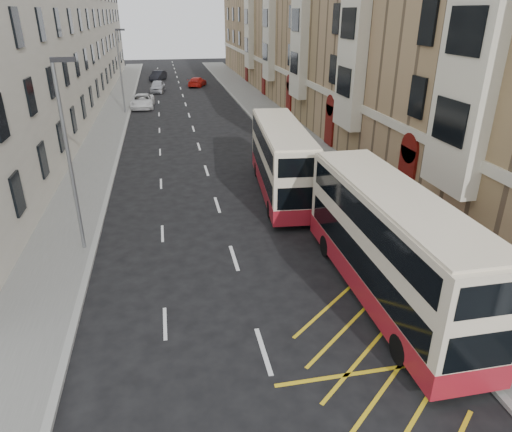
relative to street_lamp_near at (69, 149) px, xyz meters
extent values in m
cube|color=slate|center=(14.35, 18.00, -4.56)|extent=(4.00, 120.00, 0.15)
cube|color=slate|center=(-1.15, 18.00, -4.56)|extent=(3.00, 120.00, 0.15)
cube|color=gray|center=(12.35, 18.00, -4.56)|extent=(0.25, 120.00, 0.15)
cube|color=gray|center=(0.35, 18.00, -4.56)|extent=(0.25, 120.00, 0.15)
cube|color=#967957|center=(21.35, 33.50, 2.86)|extent=(10.00, 79.00, 15.00)
cube|color=beige|center=(16.32, 33.50, -0.64)|extent=(0.18, 79.00, 0.50)
cube|color=beige|center=(16.00, -2.00, 2.86)|extent=(0.80, 3.20, 10.00)
cube|color=beige|center=(16.00, 10.00, 2.86)|extent=(0.80, 3.20, 10.00)
cube|color=beige|center=(16.00, 22.00, 2.86)|extent=(0.80, 3.20, 10.00)
cube|color=beige|center=(16.00, 34.00, 2.86)|extent=(0.80, 3.20, 10.00)
cube|color=beige|center=(16.00, 46.00, 2.86)|extent=(0.80, 3.20, 10.00)
cube|color=#580C08|center=(16.30, 2.00, -2.94)|extent=(0.20, 1.60, 3.00)
cube|color=#580C08|center=(16.30, 14.00, -2.94)|extent=(0.20, 1.60, 3.00)
cube|color=#580C08|center=(16.30, 26.00, -2.94)|extent=(0.20, 1.60, 3.00)
cube|color=#580C08|center=(16.30, 38.00, -2.94)|extent=(0.20, 1.60, 3.00)
cube|color=#580C08|center=(16.30, 50.00, -2.94)|extent=(0.20, 1.60, 3.00)
cube|color=beige|center=(-7.15, 33.50, 1.86)|extent=(9.00, 79.00, 13.00)
cylinder|color=#AA2810|center=(12.60, -9.50, -3.99)|extent=(0.06, 0.06, 1.00)
cylinder|color=#AA2810|center=(12.60, -6.25, -3.99)|extent=(0.06, 0.06, 1.00)
cylinder|color=#AA2810|center=(12.60, -3.00, -3.99)|extent=(0.06, 0.06, 1.00)
cube|color=#AA2810|center=(12.60, -6.25, -3.51)|extent=(0.05, 6.50, 0.06)
cube|color=#AA2810|center=(12.60, -6.25, -3.94)|extent=(0.05, 6.50, 0.06)
cylinder|color=slate|center=(-0.05, 0.00, -0.49)|extent=(0.16, 0.16, 8.00)
cube|color=black|center=(0.35, 0.00, 3.41)|extent=(0.90, 0.18, 0.18)
cylinder|color=slate|center=(-0.05, 30.00, -0.49)|extent=(0.16, 0.16, 8.00)
cube|color=black|center=(0.35, 30.00, 3.41)|extent=(0.90, 0.18, 0.18)
cube|color=beige|center=(11.35, -5.94, -2.43)|extent=(2.40, 10.44, 3.75)
cube|color=maroon|center=(11.35, -5.94, -3.88)|extent=(2.43, 10.47, 0.85)
cube|color=black|center=(11.35, -5.94, -2.88)|extent=(2.44, 9.61, 1.04)
cube|color=black|center=(11.35, -5.94, -1.27)|extent=(2.44, 9.61, 0.95)
cube|color=beige|center=(11.35, -5.94, -0.52)|extent=(2.31, 10.03, 0.11)
cube|color=black|center=(11.37, -0.74, -2.83)|extent=(2.02, 0.08, 1.23)
cube|color=black|center=(11.37, -0.74, -0.89)|extent=(1.66, 0.08, 0.43)
cube|color=black|center=(11.34, -11.14, -2.83)|extent=(2.02, 0.08, 1.14)
cylinder|color=black|center=(10.29, -2.60, -4.16)|extent=(0.27, 0.95, 0.95)
cylinder|color=black|center=(12.43, -2.61, -4.16)|extent=(0.27, 0.95, 0.95)
cylinder|color=black|center=(10.27, -9.28, -4.16)|extent=(0.27, 0.95, 0.95)
cylinder|color=black|center=(12.41, -9.29, -4.16)|extent=(0.27, 0.95, 0.95)
cube|color=beige|center=(10.15, 4.89, -2.52)|extent=(3.20, 10.20, 3.60)
cube|color=maroon|center=(10.15, 4.89, -3.91)|extent=(3.23, 10.23, 0.82)
cube|color=black|center=(10.15, 4.89, -2.95)|extent=(3.16, 9.40, 1.00)
cube|color=black|center=(10.15, 4.89, -1.40)|extent=(3.16, 9.40, 0.91)
cube|color=beige|center=(10.15, 4.89, -0.68)|extent=(3.07, 9.79, 0.11)
cube|color=black|center=(10.62, 9.86, -2.90)|extent=(1.94, 0.25, 1.19)
cube|color=black|center=(10.62, 9.86, -1.04)|extent=(1.60, 0.22, 0.41)
cube|color=black|center=(9.69, -0.09, -2.90)|extent=(1.94, 0.25, 1.09)
cylinder|color=black|center=(9.42, 8.18, -4.18)|extent=(0.34, 0.93, 0.91)
cylinder|color=black|center=(11.48, 7.99, -4.18)|extent=(0.34, 0.93, 0.91)
cylinder|color=black|center=(8.83, 1.79, -4.18)|extent=(0.34, 0.93, 0.91)
cylinder|color=black|center=(10.88, 1.60, -4.18)|extent=(0.34, 0.93, 0.91)
imported|color=silver|center=(1.65, 32.83, -3.91)|extent=(2.58, 5.27, 1.44)
imported|color=#A8AAB0|center=(3.30, 43.27, -3.90)|extent=(2.20, 4.50, 1.48)
imported|color=black|center=(3.43, 54.25, -3.92)|extent=(2.80, 4.63, 1.44)
imported|color=#A4150F|center=(8.76, 47.20, -4.00)|extent=(3.21, 4.72, 1.27)
camera|label=1|loc=(3.91, -19.00, 5.08)|focal=32.00mm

